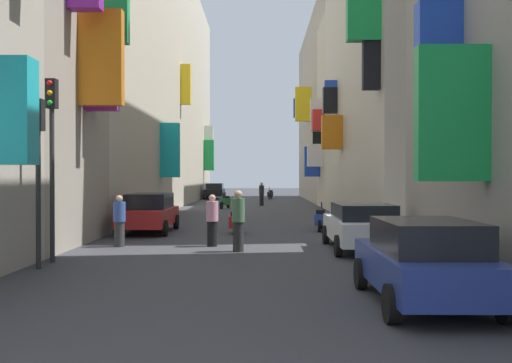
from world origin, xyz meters
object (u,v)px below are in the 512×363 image
at_px(parked_car_blue, 424,260).
at_px(pedestrian_near_right, 262,194).
at_px(parked_car_black, 215,191).
at_px(traffic_light_far_corner, 38,153).
at_px(traffic_light_near_corner, 52,139).
at_px(scooter_orange, 163,213).
at_px(scooter_green, 225,202).
at_px(parked_car_white, 362,225).
at_px(pedestrian_near_left, 238,221).
at_px(scooter_blue, 321,219).
at_px(scooter_red, 235,221).
at_px(pedestrian_crossing, 119,221).
at_px(scooter_black, 270,194).
at_px(parked_car_red, 149,212).
at_px(pedestrian_mid_street, 212,221).

bearing_deg(parked_car_blue, pedestrian_near_right, 94.87).
height_order(parked_car_black, traffic_light_far_corner, traffic_light_far_corner).
height_order(parked_car_blue, traffic_light_near_corner, traffic_light_near_corner).
bearing_deg(scooter_orange, scooter_green, 79.11).
distance_m(parked_car_white, scooter_green, 22.08).
bearing_deg(parked_car_blue, scooter_green, 100.41).
distance_m(pedestrian_near_left, traffic_light_near_corner, 5.61).
distance_m(parked_car_white, pedestrian_near_right, 25.15).
bearing_deg(parked_car_black, scooter_blue, -77.68).
distance_m(parked_car_blue, scooter_red, 12.55).
relative_size(scooter_red, traffic_light_near_corner, 0.42).
relative_size(parked_car_blue, parked_car_white, 0.88).
height_order(parked_car_black, pedestrian_crossing, pedestrian_crossing).
bearing_deg(parked_car_black, scooter_black, -3.63).
height_order(parked_car_black, scooter_black, parked_car_black).
xyz_separation_m(scooter_blue, traffic_light_near_corner, (-7.77, -8.47, 2.70)).
bearing_deg(parked_car_red, traffic_light_near_corner, -96.89).
height_order(parked_car_blue, pedestrian_near_right, pedestrian_near_right).
xyz_separation_m(scooter_green, pedestrian_near_left, (1.78, -21.74, 0.44)).
bearing_deg(scooter_orange, traffic_light_near_corner, -93.12).
xyz_separation_m(scooter_red, pedestrian_near_left, (0.34, -5.20, 0.44)).
relative_size(pedestrian_crossing, traffic_light_far_corner, 0.40).
xyz_separation_m(scooter_orange, scooter_red, (3.67, -4.97, 0.00)).
relative_size(parked_car_blue, scooter_orange, 2.20).
xyz_separation_m(scooter_orange, scooter_green, (2.23, 11.58, 0.00)).
distance_m(scooter_black, traffic_light_near_corner, 40.24).
height_order(scooter_orange, pedestrian_crossing, pedestrian_crossing).
distance_m(pedestrian_mid_street, traffic_light_far_corner, 6.06).
bearing_deg(scooter_green, scooter_black, 77.95).
bearing_deg(parked_car_red, pedestrian_near_left, -56.35).
relative_size(scooter_black, pedestrian_near_left, 1.05).
xyz_separation_m(parked_car_blue, pedestrian_near_right, (-2.73, 32.09, 0.11)).
relative_size(parked_car_black, pedestrian_crossing, 2.53).
bearing_deg(parked_car_blue, scooter_orange, 113.80).
bearing_deg(pedestrian_crossing, pedestrian_near_right, 79.48).
bearing_deg(pedestrian_crossing, scooter_black, 81.62).
xyz_separation_m(scooter_red, traffic_light_near_corner, (-4.34, -7.32, 2.70)).
bearing_deg(parked_car_blue, scooter_red, 107.62).
relative_size(scooter_green, traffic_light_far_corner, 0.45).
bearing_deg(pedestrian_near_left, pedestrian_crossing, 163.59).
relative_size(scooter_orange, pedestrian_mid_street, 1.09).
bearing_deg(parked_car_black, parked_car_white, -78.74).
relative_size(parked_car_red, scooter_orange, 2.43).
relative_size(scooter_orange, pedestrian_crossing, 1.10).
bearing_deg(parked_car_red, scooter_green, 83.06).
bearing_deg(scooter_red, scooter_orange, 126.43).
xyz_separation_m(scooter_black, traffic_light_far_corner, (-6.23, -40.63, 2.30)).
distance_m(parked_car_blue, traffic_light_near_corner, 9.67).
relative_size(parked_car_white, scooter_black, 2.37).
relative_size(pedestrian_near_right, pedestrian_mid_street, 1.07).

